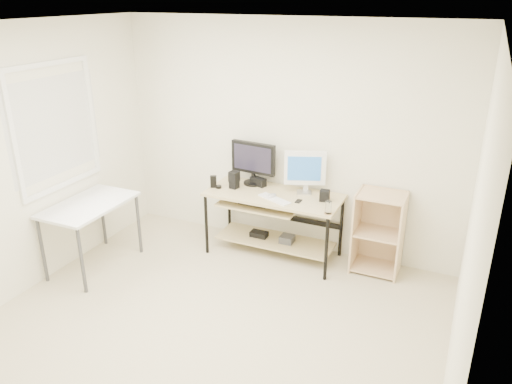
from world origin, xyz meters
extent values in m
cube|color=beige|center=(0.00, 0.00, -0.01)|extent=(4.00, 4.00, 0.01)
cube|color=white|center=(0.00, 0.00, 2.60)|extent=(4.00, 4.00, 0.01)
cube|color=#ECE7CD|center=(0.00, 2.00, 1.30)|extent=(4.00, 0.01, 2.60)
cube|color=#ECE7CD|center=(-2.00, 0.00, 1.30)|extent=(0.01, 4.00, 2.60)
cube|color=#ECE7CD|center=(2.00, 0.00, 1.30)|extent=(0.01, 4.00, 2.60)
cube|color=white|center=(-1.98, 0.60, 1.55)|extent=(0.01, 1.00, 1.20)
cube|color=tan|center=(0.00, 1.66, 0.73)|extent=(1.50, 0.65, 0.03)
cube|color=tan|center=(-0.15, 1.60, 0.62)|extent=(0.90, 0.49, 0.02)
cube|color=tan|center=(0.00, 1.71, 0.15)|extent=(1.35, 0.46, 0.02)
cube|color=black|center=(-0.20, 1.60, 0.64)|extent=(0.33, 0.22, 0.01)
cylinder|color=black|center=(0.05, 1.55, 0.64)|extent=(0.14, 0.01, 0.01)
cube|color=#3E3E40|center=(0.15, 1.71, 0.20)|extent=(0.15, 0.15, 0.08)
cube|color=black|center=(-0.20, 1.71, 0.19)|extent=(0.20, 0.12, 0.06)
cylinder|color=black|center=(-0.71, 1.37, 0.36)|extent=(0.04, 0.04, 0.72)
cylinder|color=black|center=(-0.71, 1.94, 0.36)|extent=(0.04, 0.04, 0.72)
cylinder|color=black|center=(0.71, 1.37, 0.36)|extent=(0.04, 0.04, 0.72)
cylinder|color=black|center=(0.71, 1.94, 0.36)|extent=(0.04, 0.04, 0.72)
cube|color=white|center=(-1.68, 0.60, 0.73)|extent=(0.60, 1.00, 0.03)
cylinder|color=#3E3E40|center=(-1.94, 0.14, 0.36)|extent=(0.04, 0.04, 0.72)
cylinder|color=#3E3E40|center=(-1.94, 1.06, 0.36)|extent=(0.04, 0.04, 0.72)
cylinder|color=#3E3E40|center=(-1.42, 0.14, 0.36)|extent=(0.04, 0.04, 0.72)
cylinder|color=#3E3E40|center=(-1.42, 1.06, 0.36)|extent=(0.04, 0.04, 0.72)
cube|color=#DEBB8B|center=(0.91, 1.78, 0.45)|extent=(0.02, 0.40, 0.90)
cube|color=#DEBB8B|center=(1.39, 1.78, 0.45)|extent=(0.02, 0.40, 0.90)
cube|color=#DEBB8B|center=(1.15, 1.97, 0.45)|extent=(0.50, 0.02, 0.90)
cube|color=#DEBB8B|center=(1.15, 1.78, 0.04)|extent=(0.46, 0.38, 0.02)
cube|color=#DEBB8B|center=(1.15, 1.78, 0.45)|extent=(0.46, 0.38, 0.02)
cube|color=#DEBB8B|center=(1.15, 1.78, 0.88)|extent=(0.46, 0.38, 0.02)
cylinder|color=black|center=(-0.34, 1.85, 0.76)|extent=(0.23, 0.23, 0.02)
cylinder|color=black|center=(-0.34, 1.85, 0.83)|extent=(0.05, 0.05, 0.11)
cube|color=black|center=(-0.34, 1.85, 1.07)|extent=(0.55, 0.10, 0.36)
cube|color=black|center=(-0.34, 1.82, 1.07)|extent=(0.46, 0.04, 0.29)
cube|color=silver|center=(0.30, 1.82, 0.76)|extent=(0.16, 0.14, 0.01)
cylinder|color=silver|center=(0.30, 1.82, 0.81)|extent=(0.04, 0.04, 0.09)
cube|color=white|center=(0.30, 1.82, 1.04)|extent=(0.44, 0.20, 0.38)
cube|color=#265EA5|center=(0.30, 1.79, 1.04)|extent=(0.36, 0.14, 0.30)
cube|color=white|center=(0.07, 1.51, 0.76)|extent=(0.42, 0.27, 0.01)
ellipsoid|color=#B1B1B6|center=(0.02, 1.55, 0.77)|extent=(0.11, 0.14, 0.04)
cube|color=black|center=(-0.26, 1.82, 0.80)|extent=(0.21, 0.14, 0.09)
cube|color=black|center=(-0.48, 1.63, 0.79)|extent=(0.10, 0.10, 0.08)
cube|color=black|center=(-0.48, 1.63, 0.89)|extent=(0.11, 0.11, 0.12)
cube|color=black|center=(0.56, 1.70, 0.81)|extent=(0.11, 0.11, 0.12)
cube|color=black|center=(-0.70, 1.56, 0.82)|extent=(0.08, 0.07, 0.14)
cylinder|color=black|center=(-0.64, 1.56, 0.76)|extent=(0.08, 0.08, 0.03)
cube|color=black|center=(0.32, 1.57, 0.75)|extent=(0.05, 0.10, 0.01)
cylinder|color=olive|center=(0.70, 1.39, 0.75)|extent=(0.10, 0.10, 0.01)
cylinder|color=white|center=(0.70, 1.39, 0.82)|extent=(0.08, 0.08, 0.13)
camera|label=1|loc=(1.93, -3.07, 2.83)|focal=35.00mm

